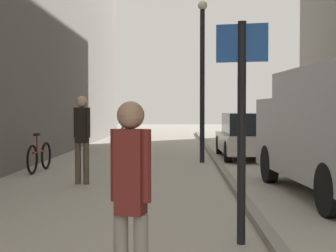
{
  "coord_description": "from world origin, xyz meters",
  "views": [
    {
      "loc": [
        0.51,
        -1.24,
        1.58
      ],
      "look_at": [
        0.23,
        10.63,
        1.19
      ],
      "focal_mm": 54.76,
      "sensor_mm": 36.0,
      "label": 1
    }
  ],
  "objects_px": {
    "pedestrian_far_crossing": "(131,192)",
    "parked_car": "(249,136)",
    "street_sign_post": "(242,112)",
    "lamp_post": "(202,70)",
    "pedestrian_mid_block": "(82,133)",
    "bicycle_leaning": "(39,157)",
    "pedestrian_main_foreground": "(124,124)"
  },
  "relations": [
    {
      "from": "pedestrian_mid_block",
      "to": "lamp_post",
      "type": "relative_size",
      "value": 0.39
    },
    {
      "from": "pedestrian_far_crossing",
      "to": "lamp_post",
      "type": "distance_m",
      "value": 11.38
    },
    {
      "from": "street_sign_post",
      "to": "lamp_post",
      "type": "height_order",
      "value": "lamp_post"
    },
    {
      "from": "parked_car",
      "to": "bicycle_leaning",
      "type": "height_order",
      "value": "parked_car"
    },
    {
      "from": "street_sign_post",
      "to": "lamp_post",
      "type": "distance_m",
      "value": 9.2
    },
    {
      "from": "street_sign_post",
      "to": "lamp_post",
      "type": "bearing_deg",
      "value": -76.65
    },
    {
      "from": "parked_car",
      "to": "street_sign_post",
      "type": "distance_m",
      "value": 10.82
    },
    {
      "from": "pedestrian_far_crossing",
      "to": "lamp_post",
      "type": "xyz_separation_m",
      "value": [
        1.03,
        11.19,
        1.77
      ]
    },
    {
      "from": "pedestrian_mid_block",
      "to": "pedestrian_far_crossing",
      "type": "relative_size",
      "value": 1.13
    },
    {
      "from": "pedestrian_main_foreground",
      "to": "lamp_post",
      "type": "distance_m",
      "value": 7.7
    },
    {
      "from": "pedestrian_far_crossing",
      "to": "bicycle_leaning",
      "type": "xyz_separation_m",
      "value": [
        -3.17,
        8.88,
        -0.57
      ]
    },
    {
      "from": "lamp_post",
      "to": "bicycle_leaning",
      "type": "relative_size",
      "value": 2.69
    },
    {
      "from": "pedestrian_far_crossing",
      "to": "parked_car",
      "type": "bearing_deg",
      "value": 92.88
    },
    {
      "from": "parked_car",
      "to": "street_sign_post",
      "type": "relative_size",
      "value": 1.62
    },
    {
      "from": "pedestrian_mid_block",
      "to": "parked_car",
      "type": "relative_size",
      "value": 0.44
    },
    {
      "from": "lamp_post",
      "to": "pedestrian_far_crossing",
      "type": "bearing_deg",
      "value": -95.26
    },
    {
      "from": "pedestrian_main_foreground",
      "to": "parked_car",
      "type": "distance_m",
      "value": 7.03
    },
    {
      "from": "pedestrian_main_foreground",
      "to": "bicycle_leaning",
      "type": "relative_size",
      "value": 0.93
    },
    {
      "from": "bicycle_leaning",
      "to": "street_sign_post",
      "type": "bearing_deg",
      "value": -54.73
    },
    {
      "from": "pedestrian_mid_block",
      "to": "bicycle_leaning",
      "type": "distance_m",
      "value": 2.64
    },
    {
      "from": "parked_car",
      "to": "street_sign_post",
      "type": "height_order",
      "value": "street_sign_post"
    },
    {
      "from": "pedestrian_main_foreground",
      "to": "pedestrian_mid_block",
      "type": "bearing_deg",
      "value": -86.69
    },
    {
      "from": "bicycle_leaning",
      "to": "pedestrian_main_foreground",
      "type": "bearing_deg",
      "value": 86.05
    },
    {
      "from": "pedestrian_far_crossing",
      "to": "street_sign_post",
      "type": "xyz_separation_m",
      "value": [
        1.1,
        2.07,
        0.6
      ]
    },
    {
      "from": "pedestrian_main_foreground",
      "to": "street_sign_post",
      "type": "xyz_separation_m",
      "value": [
        3.12,
        -15.97,
        0.59
      ]
    },
    {
      "from": "pedestrian_far_crossing",
      "to": "parked_car",
      "type": "xyz_separation_m",
      "value": [
        2.6,
        12.75,
        -0.24
      ]
    },
    {
      "from": "pedestrian_main_foreground",
      "to": "pedestrian_far_crossing",
      "type": "relative_size",
      "value": 1.01
    },
    {
      "from": "street_sign_post",
      "to": "lamp_post",
      "type": "relative_size",
      "value": 0.55
    },
    {
      "from": "parked_car",
      "to": "street_sign_post",
      "type": "bearing_deg",
      "value": -98.82
    },
    {
      "from": "street_sign_post",
      "to": "bicycle_leaning",
      "type": "xyz_separation_m",
      "value": [
        -4.27,
        6.81,
        -1.16
      ]
    },
    {
      "from": "pedestrian_mid_block",
      "to": "street_sign_post",
      "type": "distance_m",
      "value": 5.52
    },
    {
      "from": "pedestrian_mid_block",
      "to": "pedestrian_far_crossing",
      "type": "height_order",
      "value": "pedestrian_mid_block"
    }
  ]
}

